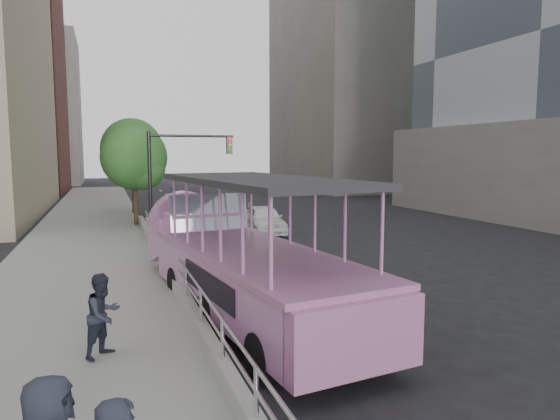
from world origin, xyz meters
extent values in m
plane|color=black|center=(0.00, 0.00, 0.00)|extent=(160.00, 160.00, 0.00)
cube|color=gray|center=(-5.75, 10.00, 0.15)|extent=(5.50, 80.00, 0.30)
cube|color=#A5A5A0|center=(-3.12, 2.00, 0.48)|extent=(0.24, 30.00, 0.36)
cylinder|color=silver|center=(-3.12, -6.00, 1.01)|extent=(0.07, 0.07, 0.70)
cylinder|color=silver|center=(-3.12, -4.00, 1.01)|extent=(0.07, 0.07, 0.70)
cylinder|color=silver|center=(-3.12, -2.00, 1.01)|extent=(0.07, 0.07, 0.70)
cylinder|color=silver|center=(-3.12, 0.00, 1.01)|extent=(0.07, 0.07, 0.70)
cylinder|color=silver|center=(-3.12, 2.00, 1.01)|extent=(0.07, 0.07, 0.70)
cylinder|color=silver|center=(-3.12, 4.00, 1.01)|extent=(0.07, 0.07, 0.70)
cylinder|color=silver|center=(-3.12, 6.00, 1.01)|extent=(0.07, 0.07, 0.70)
cylinder|color=silver|center=(-3.12, 8.00, 1.01)|extent=(0.07, 0.07, 0.70)
cylinder|color=silver|center=(-3.12, 10.00, 1.01)|extent=(0.07, 0.07, 0.70)
cylinder|color=silver|center=(-3.12, 12.00, 1.01)|extent=(0.07, 0.07, 0.70)
cylinder|color=silver|center=(-3.12, 2.00, 1.01)|extent=(0.06, 22.00, 0.06)
cylinder|color=silver|center=(-3.12, 2.00, 1.34)|extent=(0.06, 22.00, 0.06)
cylinder|color=black|center=(-2.32, -3.72, 0.47)|extent=(0.48, 0.97, 0.93)
cylinder|color=black|center=(-0.07, -3.43, 0.47)|extent=(0.48, 0.97, 0.93)
cylinder|color=black|center=(-2.70, -0.85, 0.47)|extent=(0.48, 0.97, 0.93)
cylinder|color=black|center=(-0.45, -0.56, 0.47)|extent=(0.48, 0.97, 0.93)
cylinder|color=black|center=(-3.08, 2.02, 0.47)|extent=(0.48, 0.97, 0.93)
cylinder|color=black|center=(-0.82, 2.31, 0.47)|extent=(0.48, 0.97, 0.93)
cube|color=#B371A4|center=(-1.60, -0.50, 1.06)|extent=(3.67, 8.75, 1.29)
cube|color=#B371A4|center=(-2.25, 4.42, 1.32)|extent=(2.80, 2.51, 1.62)
cylinder|color=#B371A4|center=(-2.36, 5.29, 1.63)|extent=(2.50, 1.03, 2.43)
cube|color=#A5608E|center=(-1.03, -4.86, 1.06)|extent=(2.61, 0.70, 1.29)
cube|color=#A5608E|center=(-1.60, -0.50, 1.77)|extent=(3.83, 9.07, 0.12)
cube|color=#242427|center=(-1.55, -0.91, 3.51)|extent=(3.61, 7.13, 0.14)
cube|color=#929CAC|center=(-2.01, 2.63, 2.40)|extent=(2.39, 0.52, 1.08)
cube|color=#B371A4|center=(-2.07, 3.09, 2.09)|extent=(2.39, 1.32, 0.52)
imported|color=silver|center=(2.87, 12.71, 0.73)|extent=(2.05, 4.41, 1.46)
imported|color=#222532|center=(-5.03, -2.28, 1.10)|extent=(0.98, 0.98, 1.60)
cylinder|color=black|center=(-2.69, 5.81, 1.36)|extent=(0.09, 0.09, 2.71)
cube|color=#0B2351|center=(-2.69, 5.81, 2.49)|extent=(0.17, 0.66, 0.98)
cube|color=silver|center=(-2.66, 5.81, 2.49)|extent=(0.11, 0.42, 0.60)
cylinder|color=black|center=(-2.90, 12.50, 2.60)|extent=(0.18, 0.18, 5.20)
cylinder|color=black|center=(-0.90, 12.50, 5.00)|extent=(4.20, 0.12, 0.12)
cube|color=black|center=(1.00, 12.50, 4.55)|extent=(0.28, 0.22, 0.85)
sphere|color=red|center=(1.00, 12.37, 4.85)|extent=(0.16, 0.16, 0.16)
cylinder|color=#322517|center=(-3.40, 16.00, 1.54)|extent=(0.22, 0.22, 3.08)
sphere|color=#2B5C25|center=(-3.40, 16.00, 3.96)|extent=(3.52, 3.52, 3.52)
sphere|color=#2B5C25|center=(-3.00, 15.70, 3.41)|extent=(2.42, 2.42, 2.42)
cylinder|color=#322517|center=(-3.20, 22.00, 1.74)|extent=(0.22, 0.22, 3.47)
sphere|color=#2B5C25|center=(-3.20, 22.00, 4.46)|extent=(3.97, 3.97, 3.97)
sphere|color=#2B5C25|center=(-2.80, 21.70, 3.84)|extent=(2.73, 2.73, 2.73)
cube|color=gray|center=(26.00, 42.00, 16.00)|extent=(20.00, 20.00, 32.00)
cube|color=gray|center=(-16.00, 64.00, 10.00)|extent=(16.00, 14.00, 20.00)
camera|label=1|loc=(-4.89, -12.00, 4.12)|focal=32.00mm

